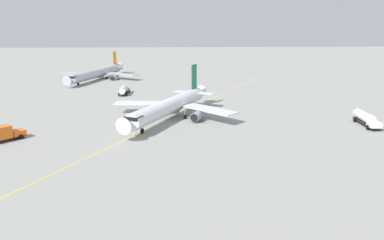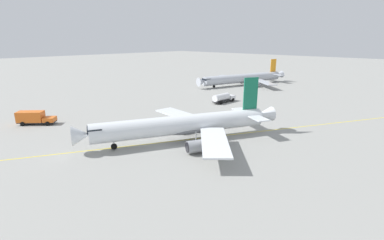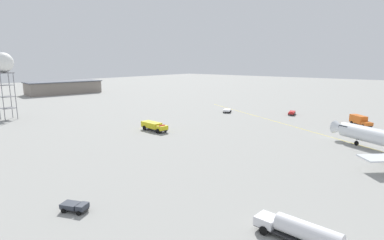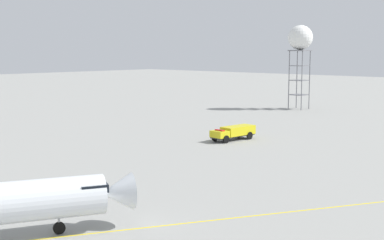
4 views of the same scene
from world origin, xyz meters
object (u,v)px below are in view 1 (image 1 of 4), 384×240
at_px(airliner_secondary, 98,73).
at_px(fuel_tanker_truck, 124,90).
at_px(airliner_main, 171,106).
at_px(fuel_tanker_truck_extra, 366,118).
at_px(safety_cone_near, 359,112).
at_px(safety_cone_mid, 375,112).

xyz_separation_m(airliner_secondary, fuel_tanker_truck, (-34.50, -15.13, -1.07)).
height_order(airliner_main, fuel_tanker_truck_extra, airliner_main).
distance_m(airliner_secondary, fuel_tanker_truck_extra, 105.68).
bearing_deg(airliner_secondary, airliner_main, 40.96).
distance_m(airliner_secondary, fuel_tanker_truck, 37.69).
height_order(fuel_tanker_truck_extra, safety_cone_near, fuel_tanker_truck_extra).
height_order(airliner_main, airliner_secondary, airliner_main).
distance_m(fuel_tanker_truck_extra, safety_cone_mid, 14.47).
xyz_separation_m(airliner_main, safety_cone_near, (2.93, -48.30, -2.85)).
distance_m(fuel_tanker_truck, fuel_tanker_truck_extra, 71.79).
bearing_deg(safety_cone_near, fuel_tanker_truck, 65.15).
relative_size(fuel_tanker_truck_extra, safety_cone_near, 18.30).
height_order(fuel_tanker_truck, safety_cone_mid, fuel_tanker_truck).
relative_size(airliner_main, safety_cone_near, 67.62).
xyz_separation_m(airliner_main, fuel_tanker_truck, (32.39, 15.31, -1.55)).
bearing_deg(airliner_main, safety_cone_mid, 120.01).
bearing_deg(airliner_secondary, safety_cone_mid, 69.01).
bearing_deg(airliner_main, fuel_tanker_truck_extra, 105.86).
xyz_separation_m(airliner_secondary, safety_cone_near, (-63.96, -78.74, -2.37)).
xyz_separation_m(airliner_main, fuel_tanker_truck_extra, (-8.24, -43.87, -1.53)).
xyz_separation_m(fuel_tanker_truck, fuel_tanker_truck_extra, (-40.63, -59.19, 0.02)).
bearing_deg(airliner_secondary, safety_cone_near, 67.41).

